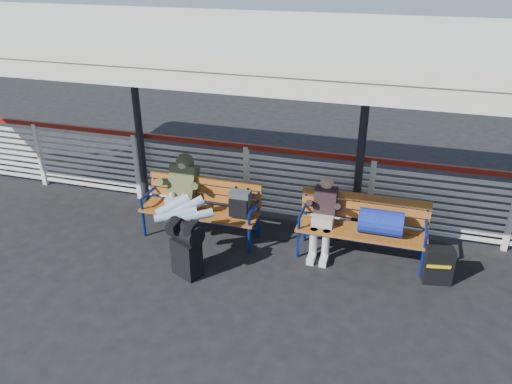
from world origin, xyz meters
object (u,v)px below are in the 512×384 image
(luggage_stack, at_px, (186,247))
(traveler_man, at_px, (182,204))
(suitcase_side, at_px, (438,265))
(companion_person, at_px, (323,216))
(bench_right, at_px, (372,222))
(bench_left, at_px, (211,203))

(luggage_stack, distance_m, traveler_man, 0.81)
(suitcase_side, bearing_deg, luggage_stack, -176.94)
(luggage_stack, relative_size, companion_person, 0.71)
(companion_person, bearing_deg, suitcase_side, -10.54)
(luggage_stack, bearing_deg, bench_right, 50.08)
(bench_left, height_order, bench_right, same)
(suitcase_side, bearing_deg, bench_right, 150.99)
(luggage_stack, relative_size, traveler_man, 0.50)
(luggage_stack, xyz_separation_m, traveler_man, (-0.35, 0.69, 0.26))
(companion_person, bearing_deg, traveler_man, -168.33)
(traveler_man, bearing_deg, suitcase_side, 1.82)
(luggage_stack, bearing_deg, traveler_man, 141.44)
(bench_left, height_order, companion_person, companion_person)
(bench_left, bearing_deg, traveler_man, -131.01)
(luggage_stack, distance_m, bench_left, 1.05)
(bench_right, distance_m, traveler_man, 2.71)
(bench_right, bearing_deg, companion_person, -179.57)
(bench_right, bearing_deg, suitcase_side, -18.23)
(traveler_man, distance_m, suitcase_side, 3.62)
(bench_right, xyz_separation_m, companion_person, (-0.68, -0.01, -0.00))
(luggage_stack, height_order, bench_right, bench_right)
(companion_person, bearing_deg, luggage_stack, -146.35)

